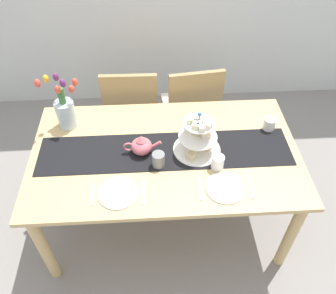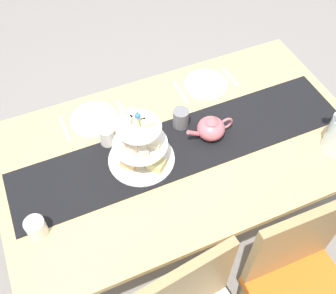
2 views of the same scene
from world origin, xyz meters
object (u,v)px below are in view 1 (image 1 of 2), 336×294
(chair_right, at_px, (191,107))
(cream_jug, at_px, (269,124))
(knife_right, at_px, (250,187))
(mug_grey, at_px, (158,160))
(teapot, at_px, (141,146))
(tulip_vase, at_px, (65,109))
(chair_left, at_px, (132,109))
(fork_left, at_px, (92,194))
(tiered_cake_stand, at_px, (197,138))
(dining_table, at_px, (165,161))
(fork_right, at_px, (200,189))
(mug_white_text, at_px, (218,162))
(dinner_plate_left, at_px, (118,193))
(dinner_plate_right, at_px, (225,188))
(knife_left, at_px, (144,192))

(chair_right, relative_size, cream_jug, 10.71)
(chair_right, bearing_deg, knife_right, -77.88)
(mug_grey, bearing_deg, teapot, 131.08)
(teapot, distance_m, tulip_vase, 0.58)
(chair_left, height_order, fork_left, chair_left)
(mug_grey, bearing_deg, cream_jug, 20.90)
(tiered_cake_stand, relative_size, knife_right, 1.79)
(dining_table, distance_m, teapot, 0.21)
(chair_left, bearing_deg, fork_right, -67.92)
(chair_left, bearing_deg, teapot, -83.04)
(cream_jug, xyz_separation_m, mug_grey, (-0.75, -0.29, 0.01))
(tiered_cake_stand, height_order, fork_right, tiered_cake_stand)
(mug_white_text, bearing_deg, dining_table, 153.02)
(chair_left, height_order, dinner_plate_left, chair_left)
(teapot, bearing_deg, knife_right, -26.94)
(dining_table, height_order, mug_grey, mug_grey)
(tulip_vase, xyz_separation_m, fork_left, (0.21, -0.60, -0.13))
(chair_left, distance_m, dinner_plate_right, 1.20)
(knife_left, height_order, fork_right, same)
(dinner_plate_left, bearing_deg, fork_right, 0.00)
(dinner_plate_left, bearing_deg, mug_white_text, 15.21)
(cream_jug, bearing_deg, chair_left, 149.99)
(tiered_cake_stand, bearing_deg, dining_table, -179.08)
(cream_jug, distance_m, knife_right, 0.54)
(dining_table, bearing_deg, knife_left, -113.64)
(teapot, bearing_deg, chair_left, 96.96)
(dinner_plate_left, distance_m, fork_right, 0.47)
(chair_right, xyz_separation_m, dinner_plate_right, (0.08, -1.03, 0.23))
(teapot, height_order, dinner_plate_left, teapot)
(teapot, bearing_deg, fork_left, -131.65)
(dinner_plate_left, distance_m, fork_left, 0.15)
(tiered_cake_stand, relative_size, knife_left, 1.79)
(chair_right, relative_size, mug_white_text, 9.58)
(teapot, bearing_deg, dinner_plate_right, -33.55)
(fork_left, bearing_deg, mug_white_text, 12.31)
(chair_left, distance_m, tiered_cake_stand, 0.90)
(teapot, distance_m, mug_grey, 0.15)
(dining_table, xyz_separation_m, chair_left, (-0.23, 0.71, -0.13))
(tiered_cake_stand, relative_size, dinner_plate_left, 1.32)
(cream_jug, relative_size, knife_right, 0.50)
(tiered_cake_stand, xyz_separation_m, knife_left, (-0.34, -0.32, -0.10))
(tulip_vase, xyz_separation_m, mug_grey, (0.60, -0.41, -0.09))
(fork_left, relative_size, dinner_plate_right, 0.65)
(dining_table, distance_m, knife_right, 0.58)
(dining_table, xyz_separation_m, cream_jug, (0.71, 0.17, 0.14))
(chair_right, height_order, mug_grey, chair_right)
(chair_right, relative_size, mug_grey, 9.58)
(dining_table, relative_size, tulip_vase, 4.14)
(fork_left, relative_size, knife_left, 0.88)
(fork_left, xyz_separation_m, knife_left, (0.29, 0.00, 0.00))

